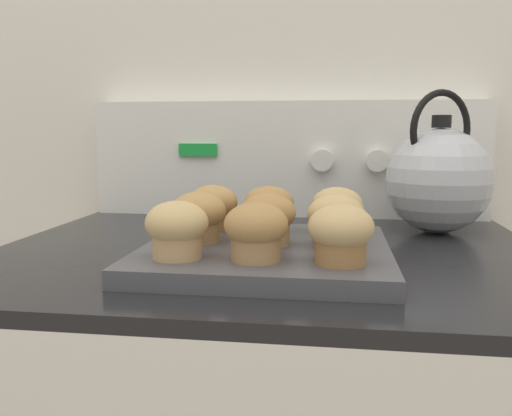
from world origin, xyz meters
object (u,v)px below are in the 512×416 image
object	(u,v)px
muffin_r0_c2	(341,233)
muffin_r2_c1	(272,208)
tea_kettle	(439,178)
muffin_r0_c0	(177,229)
muffin_r1_c1	(267,218)
muffin_r2_c0	(213,207)
muffin_pan	(267,253)
muffin_r0_c1	(256,231)
muffin_r1_c0	(198,216)
muffin_r1_c2	(336,220)
muffin_r2_c2	(337,210)

from	to	relation	value
muffin_r0_c2	muffin_r2_c1	distance (m)	0.20
tea_kettle	muffin_r0_c0	bearing A→B (deg)	-136.74
muffin_r1_c1	muffin_r0_c0	bearing A→B (deg)	-136.95
muffin_r0_c0	muffin_r0_c2	size ratio (longest dim) A/B	1.00
muffin_r0_c2	muffin_r2_c1	xyz separation A→B (m)	(-0.09, 0.18, 0.00)
muffin_r0_c2	muffin_r2_c0	size ratio (longest dim) A/B	1.00
muffin_pan	muffin_r1_c1	distance (m)	0.04
muffin_r0_c1	muffin_r0_c2	distance (m)	0.09
muffin_r0_c0	muffin_r1_c0	bearing A→B (deg)	88.51
muffin_r2_c1	tea_kettle	xyz separation A→B (m)	(0.25, 0.15, 0.03)
muffin_r1_c1	muffin_r2_c0	size ratio (longest dim) A/B	1.00
tea_kettle	muffin_pan	bearing A→B (deg)	-136.89
muffin_r1_c2	muffin_r2_c0	bearing A→B (deg)	152.63
muffin_r0_c0	muffin_r2_c1	bearing A→B (deg)	63.12
muffin_r0_c0	muffin_r0_c2	xyz separation A→B (m)	(0.18, -0.00, 0.00)
muffin_r0_c0	muffin_r2_c1	distance (m)	0.20
muffin_r1_c0	muffin_r2_c0	world-z (taller)	same
muffin_r2_c0	muffin_r1_c0	bearing A→B (deg)	-89.81
muffin_r0_c1	muffin_r2_c1	bearing A→B (deg)	90.53
muffin_r0_c2	muffin_r2_c0	xyz separation A→B (m)	(-0.18, 0.18, 0.00)
muffin_r1_c0	muffin_r1_c1	bearing A→B (deg)	-1.60
muffin_r2_c0	muffin_r2_c1	bearing A→B (deg)	-0.80
muffin_r2_c0	muffin_r2_c2	size ratio (longest dim) A/B	1.00
muffin_r0_c1	tea_kettle	size ratio (longest dim) A/B	0.31
muffin_pan	muffin_r1_c1	bearing A→B (deg)	-38.34
muffin_r1_c0	muffin_r1_c2	size ratio (longest dim) A/B	1.00
muffin_r2_c2	tea_kettle	xyz separation A→B (m)	(0.16, 0.15, 0.03)
muffin_r1_c1	muffin_r2_c2	world-z (taller)	same
muffin_r1_c1	tea_kettle	xyz separation A→B (m)	(0.25, 0.24, 0.03)
muffin_r0_c1	muffin_r0_c2	world-z (taller)	same
muffin_r1_c1	muffin_r2_c2	xyz separation A→B (m)	(0.09, 0.09, 0.00)
muffin_pan	muffin_r0_c0	xyz separation A→B (m)	(-0.09, -0.09, 0.04)
muffin_r2_c1	tea_kettle	size ratio (longest dim) A/B	0.31
muffin_r2_c0	muffin_r2_c1	distance (m)	0.09
muffin_pan	muffin_r0_c1	distance (m)	0.10
muffin_r0_c0	muffin_r0_c1	xyz separation A→B (m)	(0.09, 0.00, 0.00)
muffin_r0_c0	muffin_r2_c2	size ratio (longest dim) A/B	1.00
muffin_r1_c0	muffin_r2_c2	xyz separation A→B (m)	(0.18, 0.08, 0.00)
muffin_r2_c2	muffin_r2_c0	bearing A→B (deg)	179.31
muffin_r1_c2	tea_kettle	world-z (taller)	tea_kettle
muffin_r0_c0	muffin_r2_c1	world-z (taller)	same
muffin_r0_c0	tea_kettle	world-z (taller)	tea_kettle
muffin_pan	muffin_r1_c1	world-z (taller)	muffin_r1_c1
muffin_r2_c0	tea_kettle	world-z (taller)	tea_kettle
muffin_r2_c0	muffin_r0_c1	bearing A→B (deg)	-63.31
muffin_r0_c0	muffin_r1_c1	distance (m)	0.13
muffin_r0_c0	muffin_r0_c1	size ratio (longest dim) A/B	1.00
muffin_pan	muffin_r1_c0	size ratio (longest dim) A/B	4.29
muffin_r0_c2	muffin_r1_c0	distance (m)	0.20
muffin_r0_c1	muffin_r1_c1	bearing A→B (deg)	88.46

